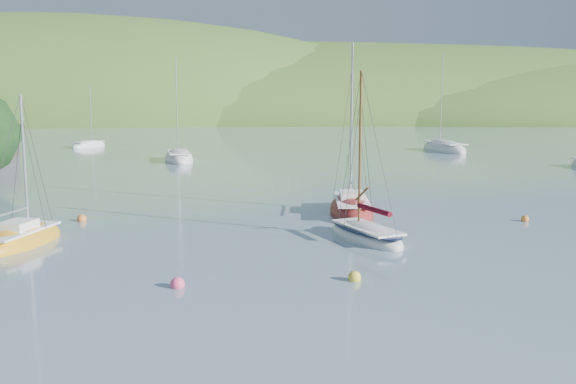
{
  "coord_description": "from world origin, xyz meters",
  "views": [
    {
      "loc": [
        0.73,
        -21.72,
        6.58
      ],
      "look_at": [
        1.87,
        8.0,
        2.11
      ],
      "focal_mm": 40.0,
      "sensor_mm": 36.0,
      "label": 1
    }
  ],
  "objects_px": {
    "sloop_red": "(351,210)",
    "distant_sloop_a": "(179,159)",
    "distant_sloop_b": "(444,150)",
    "daysailer_white": "(366,235)",
    "distant_sloop_c": "(89,146)",
    "sailboat_yellow": "(20,241)"
  },
  "relations": [
    {
      "from": "sloop_red",
      "to": "distant_sloop_a",
      "type": "xyz_separation_m",
      "value": [
        -13.59,
        30.16,
        -0.01
      ]
    },
    {
      "from": "distant_sloop_a",
      "to": "distant_sloop_c",
      "type": "xyz_separation_m",
      "value": [
        -13.96,
        18.19,
        -0.03
      ]
    },
    {
      "from": "sloop_red",
      "to": "distant_sloop_b",
      "type": "xyz_separation_m",
      "value": [
        16.73,
        40.55,
        0.0
      ]
    },
    {
      "from": "distant_sloop_b",
      "to": "sloop_red",
      "type": "bearing_deg",
      "value": -124.51
    },
    {
      "from": "sailboat_yellow",
      "to": "distant_sloop_c",
      "type": "relative_size",
      "value": 0.86
    },
    {
      "from": "sailboat_yellow",
      "to": "distant_sloop_c",
      "type": "distance_m",
      "value": 56.59
    },
    {
      "from": "sailboat_yellow",
      "to": "distant_sloop_c",
      "type": "bearing_deg",
      "value": 115.2
    },
    {
      "from": "distant_sloop_b",
      "to": "distant_sloop_c",
      "type": "distance_m",
      "value": 44.97
    },
    {
      "from": "distant_sloop_a",
      "to": "sloop_red",
      "type": "bearing_deg",
      "value": -76.79
    },
    {
      "from": "sloop_red",
      "to": "distant_sloop_a",
      "type": "bearing_deg",
      "value": 117.97
    },
    {
      "from": "daysailer_white",
      "to": "distant_sloop_c",
      "type": "relative_size",
      "value": 0.97
    },
    {
      "from": "daysailer_white",
      "to": "distant_sloop_b",
      "type": "distance_m",
      "value": 50.03
    },
    {
      "from": "sloop_red",
      "to": "distant_sloop_c",
      "type": "xyz_separation_m",
      "value": [
        -27.56,
        48.36,
        -0.05
      ]
    },
    {
      "from": "daysailer_white",
      "to": "sloop_red",
      "type": "height_order",
      "value": "sloop_red"
    },
    {
      "from": "sloop_red",
      "to": "distant_sloop_b",
      "type": "distance_m",
      "value": 43.86
    },
    {
      "from": "distant_sloop_c",
      "to": "daysailer_white",
      "type": "bearing_deg",
      "value": -38.61
    },
    {
      "from": "daysailer_white",
      "to": "sloop_red",
      "type": "distance_m",
      "value": 6.53
    },
    {
      "from": "daysailer_white",
      "to": "distant_sloop_c",
      "type": "bearing_deg",
      "value": 94.01
    },
    {
      "from": "daysailer_white",
      "to": "distant_sloop_a",
      "type": "bearing_deg",
      "value": 87.56
    },
    {
      "from": "sloop_red",
      "to": "distant_sloop_a",
      "type": "relative_size",
      "value": 0.91
    },
    {
      "from": "sloop_red",
      "to": "distant_sloop_b",
      "type": "bearing_deg",
      "value": 71.29
    },
    {
      "from": "sloop_red",
      "to": "distant_sloop_c",
      "type": "height_order",
      "value": "sloop_red"
    }
  ]
}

